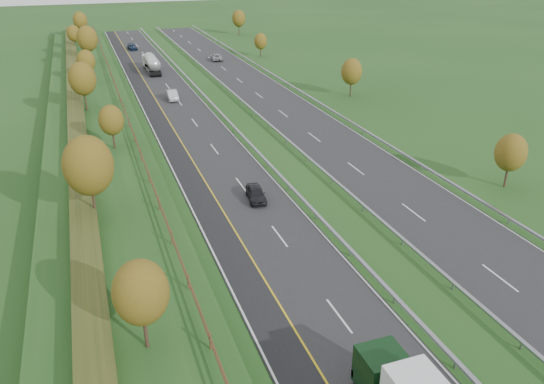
{
  "coord_description": "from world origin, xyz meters",
  "views": [
    {
      "loc": [
        -13.35,
        -15.82,
        23.61
      ],
      "look_at": [
        2.22,
        27.73,
        2.2
      ],
      "focal_mm": 35.0,
      "sensor_mm": 36.0,
      "label": 1
    }
  ],
  "objects_px": {
    "car_dark_near": "(256,193)",
    "car_oncoming": "(216,57)",
    "road_tanker": "(151,63)",
    "car_small_far": "(132,47)",
    "car_silver_mid": "(172,95)"
  },
  "relations": [
    {
      "from": "car_dark_near",
      "to": "car_oncoming",
      "type": "height_order",
      "value": "car_dark_near"
    },
    {
      "from": "road_tanker",
      "to": "car_small_far",
      "type": "height_order",
      "value": "road_tanker"
    },
    {
      "from": "car_dark_near",
      "to": "car_oncoming",
      "type": "relative_size",
      "value": 0.83
    },
    {
      "from": "car_dark_near",
      "to": "car_silver_mid",
      "type": "relative_size",
      "value": 0.89
    },
    {
      "from": "car_dark_near",
      "to": "car_oncoming",
      "type": "bearing_deg",
      "value": 86.41
    },
    {
      "from": "road_tanker",
      "to": "car_silver_mid",
      "type": "height_order",
      "value": "road_tanker"
    },
    {
      "from": "car_silver_mid",
      "to": "car_small_far",
      "type": "relative_size",
      "value": 1.01
    },
    {
      "from": "car_small_far",
      "to": "car_oncoming",
      "type": "relative_size",
      "value": 0.92
    },
    {
      "from": "road_tanker",
      "to": "car_small_far",
      "type": "relative_size",
      "value": 2.4
    },
    {
      "from": "road_tanker",
      "to": "car_silver_mid",
      "type": "distance_m",
      "value": 23.71
    },
    {
      "from": "car_dark_near",
      "to": "road_tanker",
      "type": "bearing_deg",
      "value": 98.59
    },
    {
      "from": "car_oncoming",
      "to": "car_silver_mid",
      "type": "bearing_deg",
      "value": 70.22
    },
    {
      "from": "road_tanker",
      "to": "car_oncoming",
      "type": "bearing_deg",
      "value": 25.69
    },
    {
      "from": "car_silver_mid",
      "to": "car_dark_near",
      "type": "bearing_deg",
      "value": -86.59
    },
    {
      "from": "car_small_far",
      "to": "car_oncoming",
      "type": "xyz_separation_m",
      "value": [
        16.63,
        -20.58,
        0.03
      ]
    }
  ]
}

